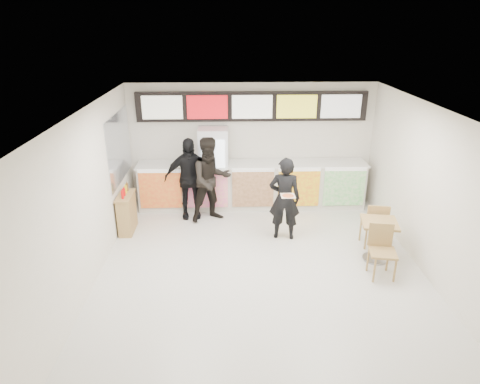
{
  "coord_description": "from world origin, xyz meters",
  "views": [
    {
      "loc": [
        -0.62,
        -6.75,
        4.36
      ],
      "look_at": [
        -0.36,
        1.2,
        1.15
      ],
      "focal_mm": 32.0,
      "sensor_mm": 36.0,
      "label": 1
    }
  ],
  "objects_px": {
    "customer_left": "(211,180)",
    "customer_mid": "(189,178)",
    "customer_main": "(284,199)",
    "cafe_table": "(378,233)",
    "condiment_ledge": "(127,213)",
    "service_counter": "(252,185)",
    "drinks_fridge": "(214,169)"
  },
  "relations": [
    {
      "from": "service_counter",
      "to": "customer_main",
      "type": "height_order",
      "value": "customer_main"
    },
    {
      "from": "customer_main",
      "to": "service_counter",
      "type": "bearing_deg",
      "value": -63.07
    },
    {
      "from": "drinks_fridge",
      "to": "customer_left",
      "type": "relative_size",
      "value": 1.01
    },
    {
      "from": "service_counter",
      "to": "cafe_table",
      "type": "distance_m",
      "value": 3.49
    },
    {
      "from": "service_counter",
      "to": "cafe_table",
      "type": "xyz_separation_m",
      "value": [
        2.26,
        -2.65,
        -0.01
      ]
    },
    {
      "from": "drinks_fridge",
      "to": "service_counter",
      "type": "bearing_deg",
      "value": -0.99
    },
    {
      "from": "drinks_fridge",
      "to": "customer_left",
      "type": "bearing_deg",
      "value": -93.54
    },
    {
      "from": "customer_main",
      "to": "customer_mid",
      "type": "bearing_deg",
      "value": -20.7
    },
    {
      "from": "customer_left",
      "to": "customer_mid",
      "type": "bearing_deg",
      "value": 136.27
    },
    {
      "from": "cafe_table",
      "to": "condiment_ledge",
      "type": "bearing_deg",
      "value": 174.74
    },
    {
      "from": "customer_main",
      "to": "customer_mid",
      "type": "distance_m",
      "value": 2.36
    },
    {
      "from": "drinks_fridge",
      "to": "customer_mid",
      "type": "relative_size",
      "value": 1.04
    },
    {
      "from": "cafe_table",
      "to": "condiment_ledge",
      "type": "relative_size",
      "value": 1.67
    },
    {
      "from": "customer_main",
      "to": "cafe_table",
      "type": "relative_size",
      "value": 1.05
    },
    {
      "from": "condiment_ledge",
      "to": "customer_left",
      "type": "bearing_deg",
      "value": 15.74
    },
    {
      "from": "customer_mid",
      "to": "cafe_table",
      "type": "height_order",
      "value": "customer_mid"
    },
    {
      "from": "customer_mid",
      "to": "cafe_table",
      "type": "bearing_deg",
      "value": -36.39
    },
    {
      "from": "customer_left",
      "to": "customer_mid",
      "type": "relative_size",
      "value": 1.03
    },
    {
      "from": "cafe_table",
      "to": "customer_main",
      "type": "bearing_deg",
      "value": 159.87
    },
    {
      "from": "condiment_ledge",
      "to": "service_counter",
      "type": "bearing_deg",
      "value": 24.06
    },
    {
      "from": "service_counter",
      "to": "customer_mid",
      "type": "xyz_separation_m",
      "value": [
        -1.5,
        -0.54,
        0.39
      ]
    },
    {
      "from": "service_counter",
      "to": "cafe_table",
      "type": "bearing_deg",
      "value": -49.54
    },
    {
      "from": "service_counter",
      "to": "customer_main",
      "type": "distance_m",
      "value": 1.8
    },
    {
      "from": "service_counter",
      "to": "drinks_fridge",
      "type": "bearing_deg",
      "value": 179.01
    },
    {
      "from": "service_counter",
      "to": "customer_mid",
      "type": "distance_m",
      "value": 1.64
    },
    {
      "from": "drinks_fridge",
      "to": "condiment_ledge",
      "type": "height_order",
      "value": "drinks_fridge"
    },
    {
      "from": "customer_main",
      "to": "cafe_table",
      "type": "bearing_deg",
      "value": 157.66
    },
    {
      "from": "service_counter",
      "to": "customer_left",
      "type": "distance_m",
      "value": 1.3
    },
    {
      "from": "drinks_fridge",
      "to": "cafe_table",
      "type": "bearing_deg",
      "value": -39.86
    },
    {
      "from": "customer_main",
      "to": "cafe_table",
      "type": "xyz_separation_m",
      "value": [
        1.69,
        -0.98,
        -0.33
      ]
    },
    {
      "from": "customer_main",
      "to": "condiment_ledge",
      "type": "relative_size",
      "value": 1.75
    },
    {
      "from": "service_counter",
      "to": "drinks_fridge",
      "type": "height_order",
      "value": "drinks_fridge"
    }
  ]
}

